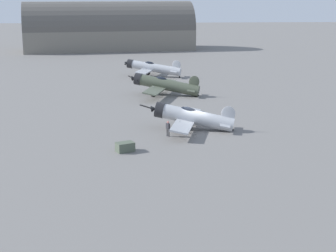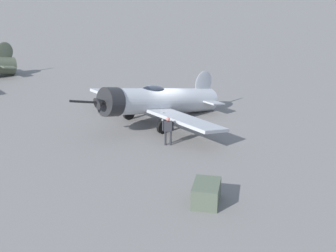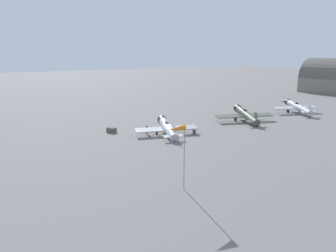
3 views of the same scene
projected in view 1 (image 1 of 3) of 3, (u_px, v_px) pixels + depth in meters
ground_plane at (196, 130)px, 57.58m from camera, size 400.00×400.00×0.00m
airplane_foreground at (191, 117)px, 57.32m from camera, size 11.24×10.21×3.05m
airplane_mid_apron at (164, 85)px, 76.20m from camera, size 12.36×10.30×3.11m
airplane_far_line at (152, 68)px, 92.70m from camera, size 11.05×9.87×3.07m
ground_crew_mechanic at (168, 127)px, 54.64m from camera, size 0.52×0.43×1.60m
equipment_crate at (125, 147)px, 49.61m from camera, size 1.65×1.91×0.88m
fuel_drum at (202, 115)px, 62.02m from camera, size 0.64×0.64×0.94m
distant_hangar at (109, 32)px, 134.64m from camera, size 19.62×43.24×13.88m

